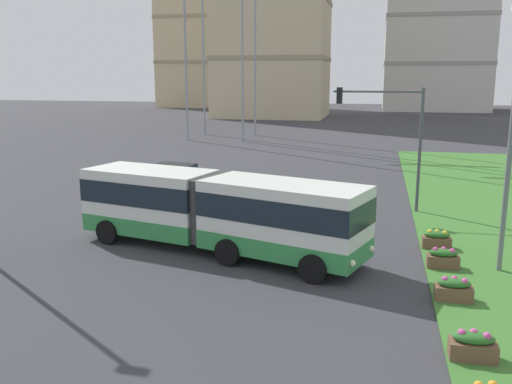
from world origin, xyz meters
name	(u,v)px	position (x,y,z in m)	size (l,w,h in m)	color
articulated_bus	(217,211)	(-0.30, 13.80, 1.65)	(11.97, 5.77, 3.00)	silver
car_white_van	(176,178)	(-6.04, 24.60, 0.75)	(4.58, 2.42, 1.58)	silver
flower_planter_2	(473,345)	(8.09, 6.85, 0.43)	(1.10, 0.56, 0.74)	brown
flower_planter_3	(454,289)	(8.09, 10.52, 0.43)	(1.10, 0.56, 0.74)	brown
flower_planter_4	(443,258)	(8.09, 13.52, 0.43)	(1.10, 0.56, 0.74)	brown
flower_planter_5	(437,239)	(8.09, 15.87, 0.43)	(1.10, 0.56, 0.74)	brown
traffic_light_far_right	(391,127)	(6.27, 22.00, 4.27)	(4.38, 0.28, 6.18)	#474C51
streetlight_median	(512,132)	(9.99, 13.65, 4.93)	(0.70, 0.28, 8.97)	slate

